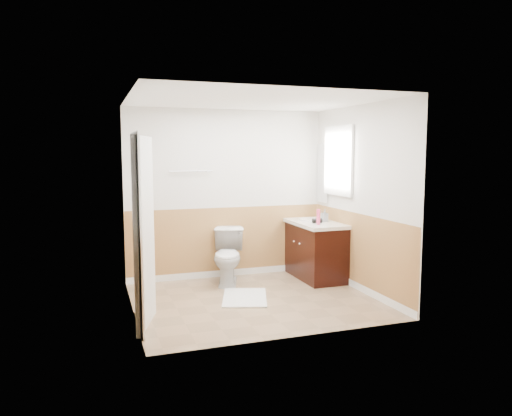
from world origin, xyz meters
name	(u,v)px	position (x,y,z in m)	size (l,w,h in m)	color
floor	(255,300)	(0.00, 0.00, 0.00)	(3.00, 3.00, 0.00)	#8C7051
ceiling	(255,100)	(0.00, 0.00, 2.50)	(3.00, 3.00, 0.00)	white
wall_back	(227,194)	(0.00, 1.30, 1.25)	(3.00, 3.00, 0.00)	silver
wall_front	(297,215)	(0.00, -1.30, 1.25)	(3.00, 3.00, 0.00)	silver
wall_left	(131,207)	(-1.50, 0.00, 1.25)	(3.00, 3.00, 0.00)	silver
wall_right	(361,199)	(1.50, 0.00, 1.25)	(3.00, 3.00, 0.00)	silver
wainscot_back	(228,244)	(0.00, 1.29, 0.50)	(3.00, 3.00, 0.00)	tan
wainscot_front	(296,289)	(0.00, -1.29, 0.50)	(3.00, 3.00, 0.00)	tan
wainscot_left	(134,271)	(-1.49, 0.00, 0.50)	(2.60, 2.60, 0.00)	tan
wainscot_right	(358,254)	(1.49, 0.00, 0.50)	(2.60, 2.60, 0.00)	tan
toilet	(228,256)	(-0.10, 0.90, 0.39)	(0.43, 0.76, 0.78)	silver
bath_mat	(245,298)	(-0.10, 0.11, 0.01)	(0.55, 0.80, 0.02)	silver
vanity_cabinet	(315,251)	(1.21, 0.77, 0.40)	(0.55, 1.10, 0.80)	black
vanity_knob_left	(300,244)	(0.91, 0.67, 0.55)	(0.03, 0.03, 0.03)	silver
vanity_knob_right	(294,241)	(0.91, 0.87, 0.55)	(0.03, 0.03, 0.03)	silver
countertop	(315,223)	(1.20, 0.77, 0.83)	(0.60, 1.15, 0.05)	silver
sink_basin	(311,220)	(1.21, 0.92, 0.86)	(0.36, 0.36, 0.02)	white
faucet	(322,215)	(1.39, 0.92, 0.92)	(0.02, 0.02, 0.14)	silver
lotion_bottle	(318,217)	(1.11, 0.48, 0.96)	(0.05, 0.05, 0.22)	#EC3D73
soap_dispenser	(325,215)	(1.33, 0.72, 0.94)	(0.08, 0.09, 0.19)	gray
hair_dryer_body	(317,221)	(1.16, 0.62, 0.89)	(0.07, 0.07, 0.14)	black
hair_dryer_handle	(314,222)	(1.13, 0.67, 0.86)	(0.03, 0.03, 0.07)	black
mirror_panel	(322,173)	(1.48, 1.10, 1.55)	(0.02, 0.35, 0.90)	silver
window_frame	(338,161)	(1.47, 0.59, 1.75)	(0.04, 0.80, 1.00)	white
window_glass	(339,161)	(1.49, 0.59, 1.75)	(0.01, 0.70, 0.90)	white
door	(144,232)	(-1.40, -0.45, 1.02)	(0.05, 0.80, 2.04)	white
door_frame	(137,232)	(-1.48, -0.45, 1.03)	(0.02, 0.92, 2.10)	white
door_knob	(147,234)	(-1.34, -0.12, 0.95)	(0.06, 0.06, 0.06)	silver
towel_bar	(191,171)	(-0.55, 1.25, 1.60)	(0.02, 0.02, 0.62)	silver
tp_holder_bar	(222,231)	(-0.10, 1.23, 0.70)	(0.02, 0.02, 0.14)	silver
tp_roll	(222,231)	(-0.10, 1.23, 0.70)	(0.11, 0.11, 0.10)	white
tp_sheet	(222,239)	(-0.10, 1.23, 0.59)	(0.10, 0.01, 0.16)	white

